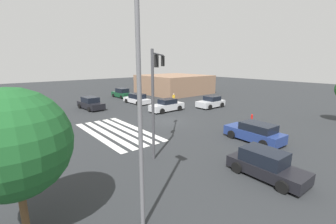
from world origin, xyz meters
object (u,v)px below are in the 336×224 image
traffic_signal_mast (156,81)px  car_0 (137,99)px  car_3 (255,132)px  car_4 (211,102)px  fire_hydrant (252,118)px  tree_corner_a (13,144)px  street_light_pole_a (139,83)px  car_5 (167,106)px  pedestrian (174,98)px  car_2 (91,104)px  car_1 (266,165)px  car_6 (122,93)px

traffic_signal_mast → car_0: bearing=17.6°
car_3 → car_4: bearing=-32.1°
fire_hydrant → tree_corner_a: bearing=-81.5°
traffic_signal_mast → street_light_pole_a: street_light_pole_a is taller
car_0 → car_5: 7.23m
pedestrian → street_light_pole_a: size_ratio=0.17×
street_light_pole_a → car_2: bearing=163.6°
car_1 → fire_hydrant: size_ratio=4.95×
car_2 → car_3: 21.53m
tree_corner_a → car_5: bearing=126.7°
car_6 → car_0: bearing=169.1°
car_6 → pedestrian: size_ratio=2.68×
car_1 → fire_hydrant: (-6.76, 10.08, -0.29)m
car_3 → pedestrian: (-16.15, 5.35, 0.19)m
street_light_pole_a → tree_corner_a: bearing=-126.2°
car_6 → tree_corner_a: tree_corner_a is taller
car_3 → car_2: bearing=18.0°
car_6 → street_light_pole_a: street_light_pole_a is taller
fire_hydrant → car_0: bearing=-167.9°
car_4 → car_5: size_ratio=0.88×
car_0 → fire_hydrant: 17.51m
car_3 → tree_corner_a: size_ratio=0.86×
car_2 → car_6: size_ratio=1.09×
car_0 → traffic_signal_mast: bearing=149.3°
street_light_pole_a → fire_hydrant: bearing=108.1°
car_3 → pedestrian: pedestrian is taller
car_6 → pedestrian: car_6 is taller
pedestrian → car_5: bearing=-6.9°
car_1 → street_light_pole_a: 8.98m
pedestrian → car_3: bearing=26.3°
car_0 → fire_hydrant: bearing=-171.3°
car_1 → tree_corner_a: bearing=-106.5°
car_1 → car_3: car_3 is taller
car_1 → car_6: bearing=168.1°
street_light_pole_a → car_0: bearing=148.7°
car_2 → car_6: (-6.32, 8.05, 0.00)m
pedestrian → car_0: bearing=-94.1°
car_0 → tree_corner_a: size_ratio=0.90×
tree_corner_a → car_2: bearing=153.3°
car_4 → street_light_pole_a: size_ratio=0.43×
car_2 → car_4: bearing=50.1°
car_5 → tree_corner_a: 21.99m
car_5 → tree_corner_a: tree_corner_a is taller
traffic_signal_mast → car_6: traffic_signal_mast is taller
car_3 → car_4: car_4 is taller
car_4 → car_0: bearing=-55.0°
pedestrian → fire_hydrant: bearing=44.1°
car_6 → street_light_pole_a: size_ratio=0.47×
car_0 → car_3: 20.50m
car_1 → car_5: 17.87m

